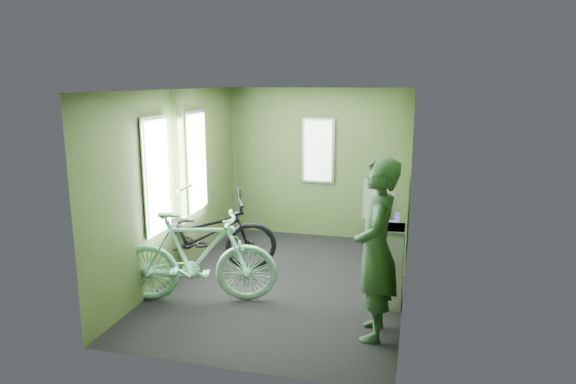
% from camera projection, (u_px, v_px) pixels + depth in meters
% --- Properties ---
extents(room, '(4.00, 4.02, 2.31)m').
position_uv_depth(room, '(284.00, 165.00, 6.00)').
color(room, black).
rests_on(room, ground).
extents(bicycle_black, '(2.11, 1.53, 1.11)m').
position_uv_depth(bicycle_black, '(201.00, 273.00, 6.52)').
color(bicycle_black, black).
rests_on(bicycle_black, ground).
extents(bicycle_mint, '(1.85, 1.02, 1.11)m').
position_uv_depth(bicycle_mint, '(198.00, 302.00, 5.68)').
color(bicycle_mint, '#90E5C2').
rests_on(bicycle_mint, ground).
extents(passenger, '(0.44, 0.67, 1.73)m').
position_uv_depth(passenger, '(376.00, 249.00, 4.77)').
color(passenger, '#27482B').
rests_on(passenger, ground).
extents(waste_box, '(0.26, 0.36, 0.88)m').
position_uv_depth(waste_box, '(391.00, 266.00, 5.54)').
color(waste_box, gray).
rests_on(waste_box, ground).
extents(bench_seat, '(0.55, 0.97, 1.01)m').
position_uv_depth(bench_seat, '(390.00, 232.00, 7.29)').
color(bench_seat, navy).
rests_on(bench_seat, ground).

